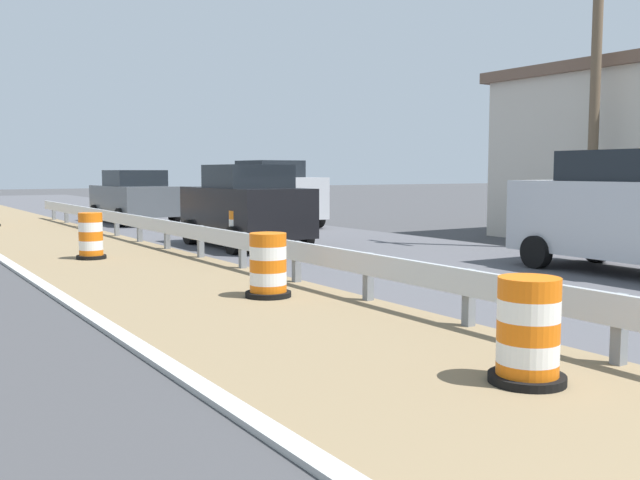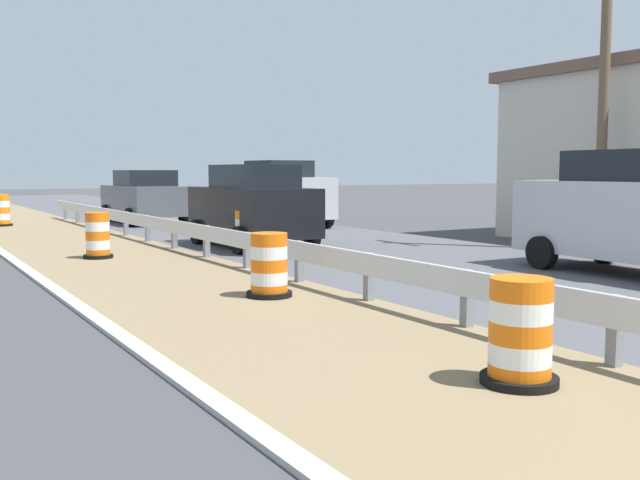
% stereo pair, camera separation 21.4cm
% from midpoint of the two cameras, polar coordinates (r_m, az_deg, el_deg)
% --- Properties ---
extents(traffic_barrel_nearest, '(0.69, 0.69, 0.95)m').
position_cam_midpoint_polar(traffic_barrel_nearest, '(6.59, 15.45, -7.44)').
color(traffic_barrel_nearest, orange).
rests_on(traffic_barrel_nearest, ground).
extents(traffic_barrel_close, '(0.69, 0.69, 0.96)m').
position_cam_midpoint_polar(traffic_barrel_close, '(10.67, -4.76, -2.29)').
color(traffic_barrel_close, orange).
rests_on(traffic_barrel_close, ground).
extents(traffic_barrel_mid, '(0.70, 0.70, 0.98)m').
position_cam_midpoint_polar(traffic_barrel_mid, '(16.43, -6.70, 0.48)').
color(traffic_barrel_mid, orange).
rests_on(traffic_barrel_mid, ground).
extents(traffic_barrel_far, '(0.63, 0.63, 1.00)m').
position_cam_midpoint_polar(traffic_barrel_far, '(16.04, -18.27, 0.13)').
color(traffic_barrel_far, orange).
rests_on(traffic_barrel_far, ground).
extents(car_lead_near_lane, '(2.10, 4.03, 2.04)m').
position_cam_midpoint_polar(car_lead_near_lane, '(17.71, -6.34, 2.72)').
color(car_lead_near_lane, black).
rests_on(car_lead_near_lane, ground).
extents(car_trailing_near_lane, '(2.24, 4.11, 2.24)m').
position_cam_midpoint_polar(car_trailing_near_lane, '(24.24, -4.11, 3.72)').
color(car_trailing_near_lane, silver).
rests_on(car_trailing_near_lane, ground).
extents(car_lead_far_lane, '(2.20, 4.42, 1.91)m').
position_cam_midpoint_polar(car_lead_far_lane, '(26.53, -14.94, 3.38)').
color(car_lead_far_lane, '#4C5156').
rests_on(car_lead_far_lane, ground).
extents(car_mid_far_lane, '(2.14, 4.82, 2.26)m').
position_cam_midpoint_polar(car_mid_far_lane, '(14.01, 23.75, 1.99)').
color(car_mid_far_lane, silver).
rests_on(car_mid_far_lane, ground).
extents(utility_pole_near, '(0.24, 1.80, 9.41)m').
position_cam_midpoint_polar(utility_pole_near, '(18.40, 21.00, 14.52)').
color(utility_pole_near, brown).
rests_on(utility_pole_near, ground).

